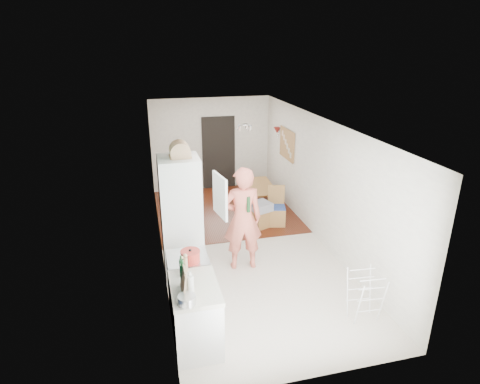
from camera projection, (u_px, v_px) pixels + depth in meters
name	position (u px, v px, depth m)	size (l,w,h in m)	color
room_shell	(243.00, 187.00, 7.66)	(3.20, 7.00, 2.50)	silver
floor	(243.00, 245.00, 8.10)	(3.20, 7.00, 0.01)	beige
wood_floor_overlay	(224.00, 210.00, 9.78)	(3.20, 3.30, 0.01)	#5B1F16
sage_wall_panel	(164.00, 205.00, 5.27)	(0.02, 3.00, 1.30)	slate
tile_splashback	(171.00, 273.00, 5.02)	(0.02, 1.90, 0.50)	black
doorway_recess	(219.00, 153.00, 10.95)	(0.90, 0.04, 2.00)	black
base_cabinet	(196.00, 317.00, 5.34)	(0.60, 0.90, 0.86)	silver
worktop	(194.00, 288.00, 5.18)	(0.62, 0.92, 0.06)	beige
range_cooker	(189.00, 285.00, 6.02)	(0.60, 0.60, 0.88)	silver
cooker_top	(187.00, 258.00, 5.86)	(0.60, 0.60, 0.04)	silver
fridge_housing	(181.00, 219.00, 6.73)	(0.66, 0.66, 2.15)	silver
fridge_door	(220.00, 196.00, 6.43)	(0.56, 0.04, 0.70)	silver
fridge_interior	(199.00, 191.00, 6.63)	(0.02, 0.52, 0.66)	white
pinboard	(287.00, 144.00, 9.63)	(0.03, 0.90, 0.70)	tan
pinboard_frame	(287.00, 144.00, 9.63)	(0.01, 0.94, 0.74)	olive
wall_sconce	(277.00, 130.00, 10.14)	(0.18, 0.18, 0.16)	maroon
person	(243.00, 210.00, 6.97)	(0.82, 0.54, 2.24)	#D66754
dining_table	(258.00, 196.00, 10.10)	(1.18, 0.66, 0.41)	olive
dining_chair	(277.00, 207.00, 8.86)	(0.37, 0.37, 0.88)	olive
stool	(260.00, 218.00, 8.82)	(0.33, 0.33, 0.43)	olive
grey_drape	(261.00, 206.00, 8.67)	(0.40, 0.40, 0.18)	gray
drying_rack	(365.00, 296.00, 5.85)	(0.40, 0.36, 0.77)	silver
bread_bin	(180.00, 151.00, 6.33)	(0.34, 0.33, 0.18)	tan
red_casserole	(190.00, 256.00, 5.71)	(0.28, 0.28, 0.17)	red
steel_pan	(187.00, 300.00, 4.80)	(0.22, 0.22, 0.11)	silver
held_bottle	(248.00, 204.00, 6.81)	(0.06, 0.06, 0.28)	#18401D
bottle_a	(183.00, 275.00, 5.11)	(0.07, 0.07, 0.32)	#18401D
bottle_b	(181.00, 268.00, 5.34)	(0.06, 0.06, 0.25)	#18401D
bottle_c	(190.00, 283.00, 5.02)	(0.09, 0.09, 0.23)	silver
pepper_mill_front	(182.00, 266.00, 5.44)	(0.05, 0.05, 0.19)	tan
pepper_mill_back	(186.00, 264.00, 5.46)	(0.06, 0.06, 0.21)	tan
chopping_boards	(183.00, 281.00, 4.97)	(0.04, 0.25, 0.34)	tan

